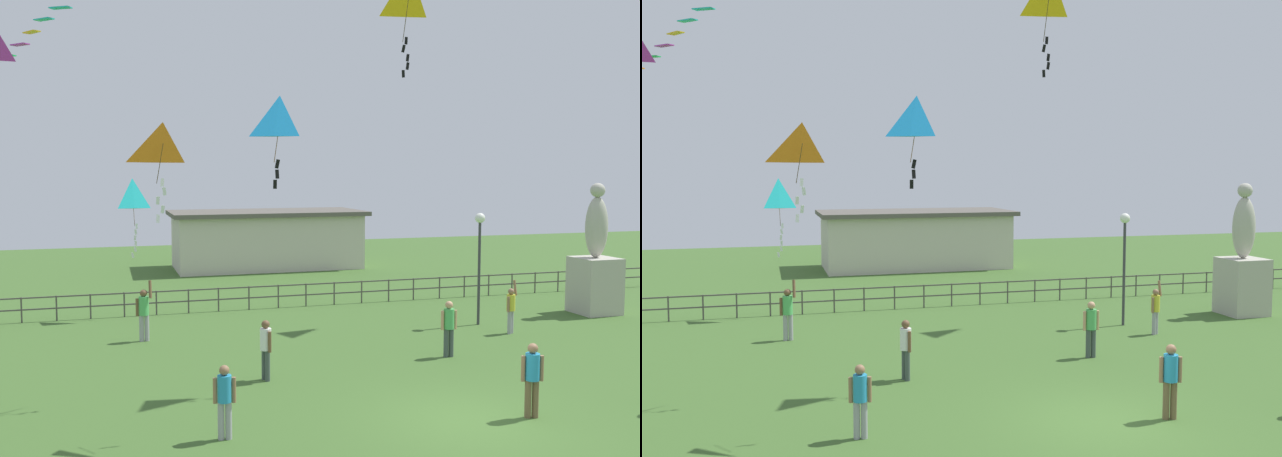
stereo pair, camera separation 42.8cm
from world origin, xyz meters
TOP-DOWN VIEW (x-y plane):
  - ground_plane at (0.00, 0.00)m, footprint 80.00×80.00m
  - statue_monument at (10.68, 9.32)m, footprint 1.56×1.56m
  - lamppost at (5.25, 8.79)m, footprint 0.36×0.36m
  - person_0 at (2.12, 5.06)m, footprint 0.51×0.32m
  - person_1 at (-3.69, 4.33)m, footprint 0.30×0.47m
  - person_2 at (-6.56, 9.77)m, footprint 0.52×0.33m
  - person_4 at (1.47, -0.25)m, footprint 0.51×0.32m
  - person_5 at (-5.42, 0.50)m, footprint 0.47×0.29m
  - person_6 at (5.59, 7.19)m, footprint 0.48×0.30m
  - kite_2 at (-6.67, 14.23)m, footprint 0.88×1.10m
  - kite_4 at (-6.33, 3.66)m, footprint 1.20×0.87m
  - kite_5 at (-3.98, 1.42)m, footprint 0.97×0.99m
  - waterfront_railing at (-0.36, 14.00)m, footprint 36.04×0.06m
  - pavilion_building at (1.23, 26.00)m, footprint 10.98×5.33m

SIDE VIEW (x-z plane):
  - ground_plane at x=0.00m, z-range 0.00..0.00m
  - waterfront_railing at x=-0.36m, z-range 0.14..1.09m
  - person_5 at x=-5.42m, z-range 0.12..1.70m
  - person_6 at x=5.59m, z-range 0.00..1.85m
  - person_1 at x=-3.69m, z-range 0.12..1.76m
  - person_0 at x=2.12m, z-range 0.13..1.83m
  - person_4 at x=1.47m, z-range 0.13..1.85m
  - person_2 at x=-6.56m, z-range 0.00..2.02m
  - pavilion_building at x=1.23m, z-range 0.02..3.31m
  - statue_monument at x=10.68m, z-range -0.84..4.28m
  - lamppost at x=5.25m, z-range 0.96..5.04m
  - kite_2 at x=-6.67m, z-range 3.07..6.00m
  - kite_4 at x=-6.33m, z-range 4.99..7.40m
  - kite_5 at x=-3.98m, z-range 5.67..7.63m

